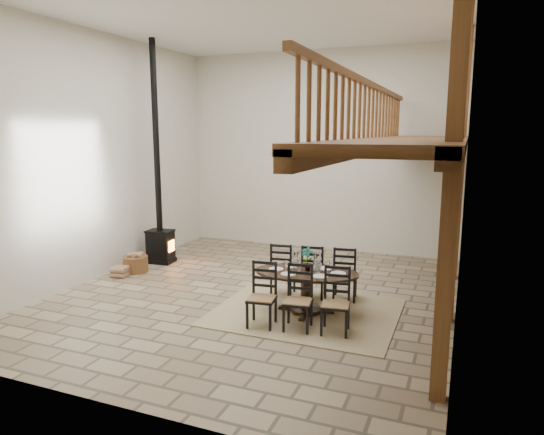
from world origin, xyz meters
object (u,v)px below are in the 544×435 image
at_px(log_basket, 136,263).
at_px(log_stack, 120,272).
at_px(dining_table, 306,290).
at_px(wood_stove, 159,214).

height_order(log_basket, log_stack, log_basket).
distance_m(dining_table, log_basket, 4.27).
bearing_deg(dining_table, log_stack, 165.49).
height_order(dining_table, wood_stove, wood_stove).
xyz_separation_m(dining_table, log_stack, (-4.26, 0.48, -0.28)).
bearing_deg(log_basket, log_stack, -101.63).
height_order(dining_table, log_basket, dining_table).
bearing_deg(dining_table, wood_stove, 148.86).
xyz_separation_m(dining_table, wood_stove, (-4.12, 1.75, 0.76)).
bearing_deg(log_basket, dining_table, -12.02).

